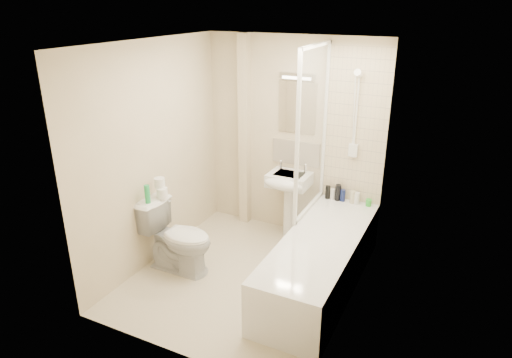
% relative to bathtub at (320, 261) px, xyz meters
% --- Properties ---
extents(floor, '(2.50, 2.50, 0.00)m').
position_rel_bathtub_xyz_m(floor, '(-0.75, -0.20, -0.29)').
color(floor, beige).
rests_on(floor, ground).
extents(wall_back, '(2.20, 0.02, 2.40)m').
position_rel_bathtub_xyz_m(wall_back, '(-0.75, 1.05, 0.91)').
color(wall_back, beige).
rests_on(wall_back, ground).
extents(wall_left, '(0.02, 2.50, 2.40)m').
position_rel_bathtub_xyz_m(wall_left, '(-1.85, -0.20, 0.91)').
color(wall_left, beige).
rests_on(wall_left, ground).
extents(wall_right, '(0.02, 2.50, 2.40)m').
position_rel_bathtub_xyz_m(wall_right, '(0.35, -0.20, 0.91)').
color(wall_right, beige).
rests_on(wall_right, ground).
extents(ceiling, '(2.20, 2.50, 0.02)m').
position_rel_bathtub_xyz_m(ceiling, '(-0.75, -0.20, 2.11)').
color(ceiling, white).
rests_on(ceiling, wall_back).
extents(tile_back, '(0.70, 0.01, 1.75)m').
position_rel_bathtub_xyz_m(tile_back, '(0.00, 1.04, 1.14)').
color(tile_back, beige).
rests_on(tile_back, wall_back).
extents(tile_right, '(0.01, 2.10, 1.75)m').
position_rel_bathtub_xyz_m(tile_right, '(0.34, 0.00, 1.14)').
color(tile_right, beige).
rests_on(tile_right, wall_right).
extents(pipe_boxing, '(0.12, 0.12, 2.40)m').
position_rel_bathtub_xyz_m(pipe_boxing, '(-1.37, 0.99, 0.91)').
color(pipe_boxing, beige).
rests_on(pipe_boxing, ground).
extents(splashback, '(0.60, 0.02, 0.30)m').
position_rel_bathtub_xyz_m(splashback, '(-0.70, 1.04, 0.74)').
color(splashback, beige).
rests_on(splashback, wall_back).
extents(mirror, '(0.46, 0.01, 0.60)m').
position_rel_bathtub_xyz_m(mirror, '(-0.70, 1.04, 1.29)').
color(mirror, white).
rests_on(mirror, wall_back).
extents(strip_light, '(0.42, 0.07, 0.07)m').
position_rel_bathtub_xyz_m(strip_light, '(-0.70, 1.02, 1.66)').
color(strip_light, silver).
rests_on(strip_light, wall_back).
extents(bathtub, '(0.70, 2.10, 0.55)m').
position_rel_bathtub_xyz_m(bathtub, '(0.00, 0.00, 0.00)').
color(bathtub, white).
rests_on(bathtub, ground).
extents(shower_screen, '(0.04, 0.92, 1.80)m').
position_rel_bathtub_xyz_m(shower_screen, '(-0.35, 0.60, 1.16)').
color(shower_screen, white).
rests_on(shower_screen, bathtub).
extents(shower_fixture, '(0.10, 0.16, 0.99)m').
position_rel_bathtub_xyz_m(shower_fixture, '(-0.00, 0.99, 1.26)').
color(shower_fixture, white).
rests_on(shower_fixture, wall_back).
extents(pedestal_sink, '(0.49, 0.46, 0.94)m').
position_rel_bathtub_xyz_m(pedestal_sink, '(-0.70, 0.81, 0.37)').
color(pedestal_sink, white).
rests_on(pedestal_sink, ground).
extents(bottle_black_a, '(0.06, 0.06, 0.16)m').
position_rel_bathtub_xyz_m(bottle_black_a, '(-0.25, 0.96, 0.34)').
color(bottle_black_a, black).
rests_on(bottle_black_a, bathtub).
extents(bottle_white_a, '(0.06, 0.06, 0.13)m').
position_rel_bathtub_xyz_m(bottle_white_a, '(-0.19, 0.96, 0.33)').
color(bottle_white_a, silver).
rests_on(bottle_white_a, bathtub).
extents(bottle_black_b, '(0.07, 0.07, 0.19)m').
position_rel_bathtub_xyz_m(bottle_black_b, '(-0.13, 0.96, 0.36)').
color(bottle_black_b, black).
rests_on(bottle_black_b, bathtub).
extents(bottle_blue, '(0.06, 0.06, 0.14)m').
position_rel_bathtub_xyz_m(bottle_blue, '(-0.07, 0.96, 0.33)').
color(bottle_blue, navy).
rests_on(bottle_blue, bathtub).
extents(bottle_cream, '(0.06, 0.06, 0.15)m').
position_rel_bathtub_xyz_m(bottle_cream, '(0.05, 0.96, 0.33)').
color(bottle_cream, beige).
rests_on(bottle_cream, bathtub).
extents(bottle_white_b, '(0.06, 0.06, 0.14)m').
position_rel_bathtub_xyz_m(bottle_white_b, '(0.10, 0.96, 0.33)').
color(bottle_white_b, white).
rests_on(bottle_white_b, bathtub).
extents(bottle_green, '(0.06, 0.06, 0.08)m').
position_rel_bathtub_xyz_m(bottle_green, '(0.24, 0.96, 0.30)').
color(bottle_green, green).
rests_on(bottle_green, bathtub).
extents(toilet, '(0.44, 0.77, 0.78)m').
position_rel_bathtub_xyz_m(toilet, '(-1.47, -0.37, 0.10)').
color(toilet, white).
rests_on(toilet, ground).
extents(toilet_roll_lower, '(0.12, 0.12, 0.11)m').
position_rel_bathtub_xyz_m(toilet_roll_lower, '(-1.69, -0.31, 0.55)').
color(toilet_roll_lower, white).
rests_on(toilet_roll_lower, toilet).
extents(toilet_roll_upper, '(0.11, 0.11, 0.11)m').
position_rel_bathtub_xyz_m(toilet_roll_upper, '(-1.72, -0.30, 0.66)').
color(toilet_roll_upper, white).
rests_on(toilet_roll_upper, toilet_roll_lower).
extents(green_bottle, '(0.05, 0.05, 0.20)m').
position_rel_bathtub_xyz_m(green_bottle, '(-1.74, -0.48, 0.59)').
color(green_bottle, green).
rests_on(green_bottle, toilet).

